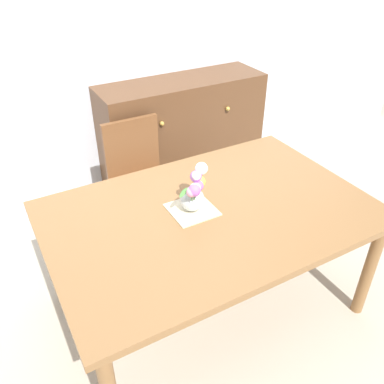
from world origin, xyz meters
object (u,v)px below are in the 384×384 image
dining_table (210,221)px  chair_far (139,172)px  flower_vase (194,191)px  dresser (183,137)px

dining_table → chair_far: 0.94m
dining_table → flower_vase: size_ratio=7.01×
flower_vase → dining_table: bearing=-30.6°
dining_table → chair_far: (-0.05, 0.92, -0.15)m
dining_table → flower_vase: bearing=149.4°
chair_far → flower_vase: (-0.03, -0.88, 0.35)m
chair_far → flower_vase: 0.94m
flower_vase → dresser: bearing=64.5°
dresser → flower_vase: flower_vase is taller
chair_far → dresser: size_ratio=0.64×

